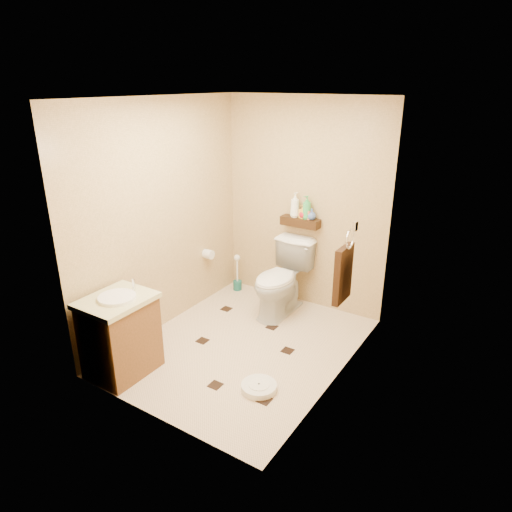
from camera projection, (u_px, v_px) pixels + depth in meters
The scene contains 20 objects.
ground at pixel (244, 346), 4.65m from camera, with size 2.50×2.50×0.00m, color beige.
wall_back at pixel (304, 205), 5.20m from camera, with size 2.00×0.04×2.40m, color tan.
wall_front at pixel (143, 281), 3.23m from camera, with size 2.00×0.04×2.40m, color tan.
wall_left at pixel (163, 218), 4.72m from camera, with size 0.04×2.50×2.40m, color tan.
wall_right at pixel (344, 255), 3.71m from camera, with size 0.04×2.50×2.40m, color tan.
ceiling at pixel (241, 97), 3.78m from camera, with size 2.00×2.50×0.02m, color silver.
wall_shelf at pixel (300, 222), 5.20m from camera, with size 0.46×0.14×0.10m, color #35210E.
floor_accents at pixel (244, 348), 4.60m from camera, with size 1.35×1.33×0.01m.
toilet at pixel (281, 279), 5.17m from camera, with size 0.47×0.83×0.84m, color white.
vanity at pixel (120, 334), 4.11m from camera, with size 0.51×0.62×0.87m.
bathroom_scale at pixel (259, 387), 3.98m from camera, with size 0.41×0.41×0.06m.
toilet_brush at pixel (237, 277), 5.84m from camera, with size 0.11×0.11×0.48m.
towel_ring at pixel (344, 272), 4.04m from camera, with size 0.12×0.30×0.76m.
toilet_paper at pixel (208, 254), 5.42m from camera, with size 0.12×0.11×0.12m.
bottle_a at pixel (295, 205), 5.17m from camera, with size 0.11×0.11×0.28m, color white.
bottle_b at pixel (303, 212), 5.14m from camera, with size 0.07×0.07×0.15m, color yellow.
bottle_c at pixel (304, 213), 5.14m from camera, with size 0.11×0.11×0.14m, color red.
bottle_d at pixel (307, 207), 5.10m from camera, with size 0.10×0.10×0.27m, color green.
bottle_e at pixel (309, 213), 5.10m from camera, with size 0.07×0.07×0.15m, color #D56A47.
bottle_f at pixel (312, 214), 5.09m from camera, with size 0.10×0.10×0.13m, color #425FA7.
Camera 1 is at (2.26, -3.30, 2.54)m, focal length 32.00 mm.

